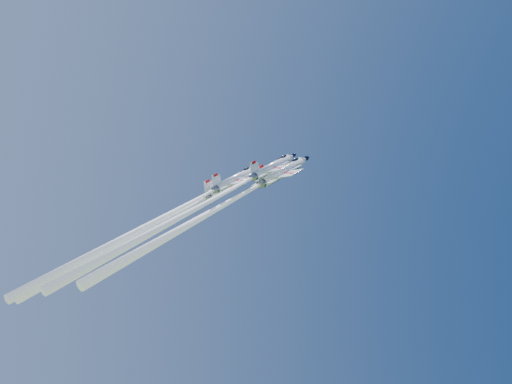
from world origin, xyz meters
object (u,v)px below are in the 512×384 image
jet_right (201,205)px  jet_slot (164,217)px  jet_left (164,220)px  jet_lead (222,206)px

jet_right → jet_slot: bearing=-158.4°
jet_left → jet_slot: jet_left is taller
jet_right → jet_lead: bearing=116.5°
jet_slot → jet_left: bearing=144.9°
jet_right → jet_left: bearing=176.8°
jet_left → jet_slot: (-2.38, -5.79, -0.50)m
jet_lead → jet_left: size_ratio=1.06×
jet_lead → jet_slot: bearing=-104.4°
jet_lead → jet_left: bearing=-135.2°
jet_left → jet_slot: size_ratio=1.02×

